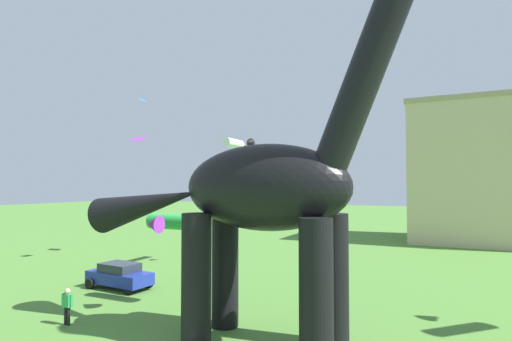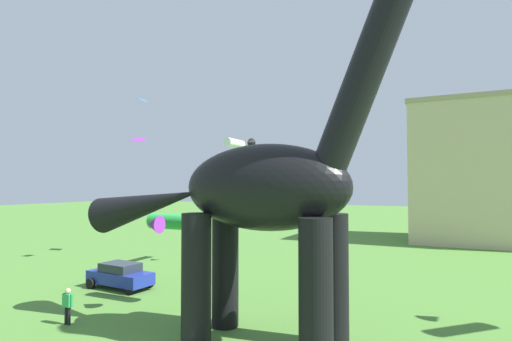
% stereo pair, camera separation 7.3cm
% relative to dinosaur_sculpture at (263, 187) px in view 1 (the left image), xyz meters
% --- Properties ---
extents(dinosaur_sculpture, '(16.63, 3.52, 17.38)m').
position_rel_dinosaur_sculpture_xyz_m(dinosaur_sculpture, '(0.00, 0.00, 0.00)').
color(dinosaur_sculpture, black).
rests_on(dinosaur_sculpture, ground_plane).
extents(parked_sedan_left, '(4.32, 2.09, 1.55)m').
position_rel_dinosaur_sculpture_xyz_m(parked_sedan_left, '(-11.65, 4.08, -5.48)').
color(parked_sedan_left, navy).
rests_on(parked_sedan_left, ground_plane).
extents(person_vendor_side, '(0.62, 0.27, 1.65)m').
position_rel_dinosaur_sculpture_xyz_m(person_vendor_side, '(-8.99, -1.86, -5.29)').
color(person_vendor_side, black).
rests_on(person_vendor_side, ground_plane).
extents(kite_trailing, '(1.48, 1.18, 0.43)m').
position_rel_dinosaur_sculpture_xyz_m(kite_trailing, '(-19.17, 13.84, 4.34)').
color(kite_trailing, purple).
extents(kite_high_left, '(0.62, 0.86, 0.30)m').
position_rel_dinosaur_sculpture_xyz_m(kite_high_left, '(-15.84, 10.65, 7.08)').
color(kite_high_left, '#287AE5').
extents(kite_far_right, '(2.12, 2.51, 0.73)m').
position_rel_dinosaur_sculpture_xyz_m(kite_far_right, '(-8.54, 13.49, 3.46)').
color(kite_far_right, white).
extents(kite_apex, '(3.08, 2.59, 0.90)m').
position_rel_dinosaur_sculpture_xyz_m(kite_apex, '(-6.67, 2.56, -1.89)').
color(kite_apex, green).
extents(background_building_block, '(16.91, 11.73, 15.72)m').
position_rel_dinosaur_sculpture_xyz_m(background_building_block, '(10.87, 36.88, 1.59)').
color(background_building_block, '#CCB78E').
rests_on(background_building_block, ground_plane).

